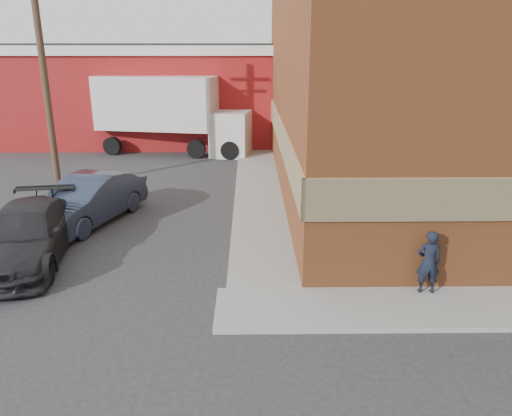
% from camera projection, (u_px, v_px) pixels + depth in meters
% --- Properties ---
extents(ground, '(90.00, 90.00, 0.00)m').
position_uv_depth(ground, '(239.00, 292.00, 11.83)').
color(ground, '#28282B').
rests_on(ground, ground).
extents(brick_building, '(14.25, 18.25, 9.36)m').
position_uv_depth(brick_building, '(465.00, 69.00, 19.00)').
color(brick_building, brown).
rests_on(brick_building, ground).
extents(sidewalk_west, '(1.80, 18.00, 0.12)m').
position_uv_depth(sidewalk_west, '(258.00, 186.00, 20.36)').
color(sidewalk_west, gray).
rests_on(sidewalk_west, ground).
extents(warehouse, '(16.30, 8.30, 5.60)m').
position_uv_depth(warehouse, '(145.00, 92.00, 29.85)').
color(warehouse, maroon).
rests_on(warehouse, ground).
extents(utility_pole, '(2.00, 0.26, 9.00)m').
position_uv_depth(utility_pole, '(43.00, 67.00, 18.78)').
color(utility_pole, '#493524').
rests_on(utility_pole, ground).
extents(man, '(0.57, 0.39, 1.52)m').
position_uv_depth(man, '(428.00, 262.00, 11.37)').
color(man, black).
rests_on(man, sidewalk_south).
extents(sedan, '(3.09, 4.97, 1.55)m').
position_uv_depth(sedan, '(88.00, 200.00, 16.17)').
color(sedan, '#2B3347').
rests_on(sedan, ground).
extents(suv_b, '(2.75, 5.31, 1.47)m').
position_uv_depth(suv_b, '(26.00, 235.00, 13.36)').
color(suv_b, '#242427').
rests_on(suv_b, ground).
extents(box_truck, '(8.43, 3.87, 4.01)m').
position_uv_depth(box_truck, '(173.00, 109.00, 26.10)').
color(box_truck, silver).
rests_on(box_truck, ground).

